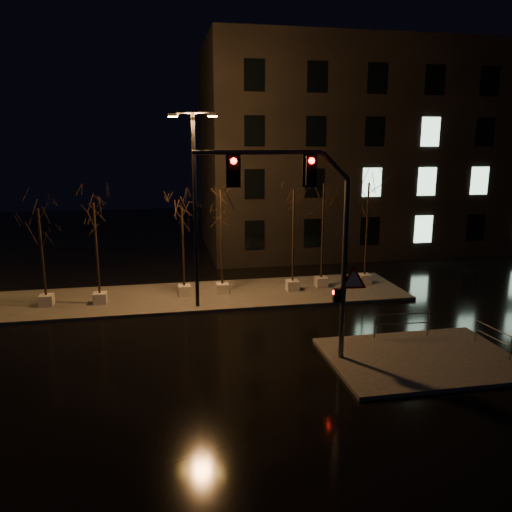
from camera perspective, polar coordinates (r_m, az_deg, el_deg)
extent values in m
plane|color=black|center=(21.21, -4.86, -9.52)|extent=(90.00, 90.00, 0.00)
cube|color=#45433E|center=(26.82, -6.23, -4.58)|extent=(22.00, 5.00, 0.15)
cube|color=#45433E|center=(20.23, 18.35, -11.05)|extent=(7.00, 5.00, 0.15)
cube|color=black|center=(40.80, 12.42, 11.68)|extent=(25.00, 12.00, 15.00)
cube|color=beige|center=(26.94, -22.82, -4.67)|extent=(0.65, 0.65, 0.55)
cylinder|color=black|center=(26.36, -23.27, 0.36)|extent=(0.11, 0.11, 4.29)
cube|color=beige|center=(26.38, -17.39, -4.60)|extent=(0.65, 0.65, 0.55)
cylinder|color=black|center=(25.76, -17.76, 0.81)|extent=(0.11, 0.11, 4.54)
cube|color=beige|center=(26.76, -8.17, -3.90)|extent=(0.65, 0.65, 0.55)
cylinder|color=black|center=(26.20, -8.33, 0.95)|extent=(0.11, 0.11, 4.06)
cube|color=beige|center=(26.89, -3.87, -3.71)|extent=(0.65, 0.65, 0.55)
cylinder|color=black|center=(26.24, -3.96, 2.11)|extent=(0.11, 0.11, 5.00)
cube|color=beige|center=(27.45, 4.19, -3.37)|extent=(0.65, 0.65, 0.55)
cylinder|color=black|center=(26.83, 4.28, 2.27)|extent=(0.11, 0.11, 4.94)
cube|color=beige|center=(28.33, 7.45, -2.94)|extent=(0.65, 0.65, 0.55)
cylinder|color=black|center=(27.70, 7.62, 2.82)|extent=(0.11, 0.11, 5.22)
cube|color=beige|center=(29.39, 12.28, -2.55)|extent=(0.65, 0.65, 0.55)
cylinder|color=black|center=(28.78, 12.55, 3.00)|extent=(0.11, 0.11, 5.22)
cylinder|color=#53565B|center=(18.37, 10.04, -1.78)|extent=(0.20, 0.20, 6.64)
cylinder|color=#53565B|center=(17.22, 0.25, 11.75)|extent=(4.42, 0.57, 0.15)
cube|color=black|center=(17.51, 6.25, 9.70)|extent=(0.35, 0.27, 1.00)
cube|color=black|center=(17.18, -2.58, 9.71)|extent=(0.35, 0.27, 1.00)
cube|color=black|center=(18.55, 9.21, -4.46)|extent=(0.26, 0.22, 0.50)
cone|color=red|center=(18.49, 11.04, -2.79)|extent=(1.15, 0.14, 1.15)
sphere|color=#FF0C07|center=(17.81, 10.54, 10.69)|extent=(0.20, 0.20, 0.20)
cylinder|color=black|center=(24.00, -6.96, 4.87)|extent=(0.18, 0.18, 9.25)
cylinder|color=black|center=(23.83, -7.26, 15.95)|extent=(1.97, 0.69, 0.09)
cube|color=yellow|center=(24.05, -9.48, 15.52)|extent=(0.52, 0.38, 0.18)
cube|color=yellow|center=(23.62, -4.99, 15.69)|extent=(0.52, 0.38, 0.18)
cylinder|color=#53565B|center=(21.32, 13.43, -7.91)|extent=(0.05, 0.05, 0.94)
cylinder|color=#53565B|center=(22.21, 19.08, -7.44)|extent=(0.05, 0.05, 0.94)
cylinder|color=#53565B|center=(21.57, 16.40, -6.37)|extent=(2.31, 0.20, 0.04)
cylinder|color=#53565B|center=(21.70, 16.33, -7.42)|extent=(2.31, 0.20, 0.04)
cylinder|color=#53565B|center=(21.03, 27.10, -9.46)|extent=(0.05, 0.05, 0.84)
cylinder|color=#53565B|center=(22.31, 23.83, -7.89)|extent=(0.05, 0.05, 0.84)
cylinder|color=#53565B|center=(21.50, 25.53, -7.49)|extent=(0.21, 1.87, 0.04)
cylinder|color=#53565B|center=(21.62, 25.44, -8.43)|extent=(0.21, 1.87, 0.04)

